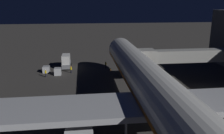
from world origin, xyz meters
name	(u,v)px	position (x,y,z in m)	size (l,w,h in m)	color
ground_plane	(139,105)	(0.00, 0.00, 0.00)	(320.00, 320.00, 0.00)	#383533
airliner_at_gate	(166,105)	(0.00, 11.96, 5.45)	(54.00, 69.54, 20.03)	silver
jet_bridge	(177,56)	(-10.55, -10.88, 5.57)	(19.32, 3.40, 7.11)	#9E9E99
cargo_truck_aft	(66,61)	(13.21, -24.82, 1.81)	(2.36, 5.87, 3.58)	slate
baggage_container_near_belt	(46,69)	(17.80, -21.30, 0.75)	(1.55, 1.84, 1.51)	#B7BABF
baggage_container_mid_row	(58,71)	(14.84, -18.86, 0.84)	(1.54, 1.58, 1.67)	#B7BABF
ground_crew_near_nose_gear	(46,73)	(17.37, -17.44, 1.02)	(0.40, 0.40, 1.84)	black
ground_crew_by_belt_loader	(106,65)	(3.18, -23.06, 1.00)	(0.40, 0.40, 1.82)	black
ground_crew_marshaller_fwd	(71,69)	(11.82, -19.95, 0.97)	(0.40, 0.40, 1.76)	black
traffic_cone_nose_port	(127,68)	(-2.20, -21.57, 0.28)	(0.36, 0.36, 0.55)	orange
traffic_cone_nose_starboard	(110,69)	(2.20, -21.57, 0.28)	(0.36, 0.36, 0.55)	orange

